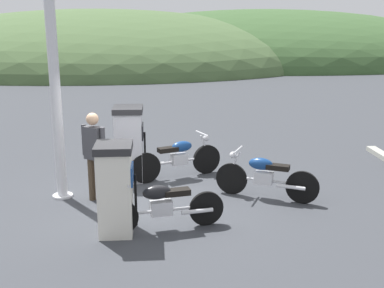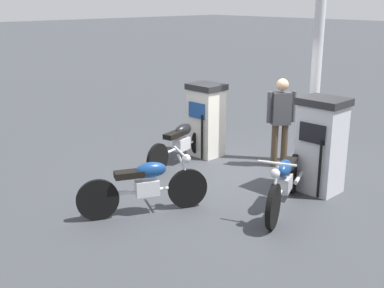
% 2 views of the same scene
% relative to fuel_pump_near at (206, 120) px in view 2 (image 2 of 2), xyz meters
% --- Properties ---
extents(ground_plane, '(120.00, 120.00, 0.00)m').
position_rel_fuel_pump_near_xyz_m(ground_plane, '(0.45, 1.38, -0.77)').
color(ground_plane, '#383A3F').
extents(fuel_pump_near, '(0.64, 0.71, 1.52)m').
position_rel_fuel_pump_near_xyz_m(fuel_pump_near, '(0.00, 0.00, 0.00)').
color(fuel_pump_near, silver).
rests_on(fuel_pump_near, ground).
extents(fuel_pump_far, '(0.68, 0.77, 1.64)m').
position_rel_fuel_pump_near_xyz_m(fuel_pump_far, '(-0.00, 2.77, 0.06)').
color(fuel_pump_far, silver).
rests_on(fuel_pump_far, ground).
extents(motorcycle_near_pump, '(2.04, 0.69, 0.94)m').
position_rel_fuel_pump_near_xyz_m(motorcycle_near_pump, '(0.75, 0.05, -0.31)').
color(motorcycle_near_pump, black).
rests_on(motorcycle_near_pump, ground).
extents(motorcycle_far_pump, '(2.00, 1.01, 0.97)m').
position_rel_fuel_pump_near_xyz_m(motorcycle_far_pump, '(1.07, 2.83, -0.31)').
color(motorcycle_far_pump, black).
rests_on(motorcycle_far_pump, ground).
extents(motorcycle_extra, '(1.90, 0.96, 0.96)m').
position_rel_fuel_pump_near_xyz_m(motorcycle_extra, '(2.74, 1.47, -0.30)').
color(motorcycle_extra, black).
rests_on(motorcycle_extra, ground).
extents(attendant_person, '(0.52, 0.39, 1.75)m').
position_rel_fuel_pump_near_xyz_m(attendant_person, '(-0.56, 1.49, 0.24)').
color(attendant_person, '#473828').
rests_on(attendant_person, ground).
extents(canopy_support_pole, '(0.40, 0.40, 4.80)m').
position_rel_fuel_pump_near_xyz_m(canopy_support_pole, '(-1.27, 1.74, 1.55)').
color(canopy_support_pole, silver).
rests_on(canopy_support_pole, ground).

